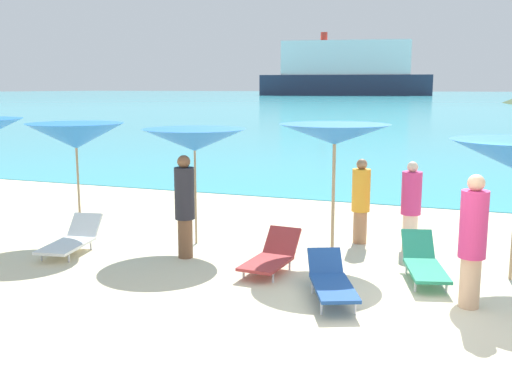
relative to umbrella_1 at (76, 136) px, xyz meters
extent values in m
cube|color=beige|center=(6.68, 8.10, -2.21)|extent=(50.00, 100.00, 0.30)
cube|color=#38B7CC|center=(6.68, 225.58, -2.05)|extent=(650.00, 440.00, 0.02)
cylinder|color=#9E7F59|center=(0.00, 0.00, -0.97)|extent=(0.05, 0.05, 2.19)
cone|color=blue|center=(0.00, 0.00, 0.00)|extent=(2.01, 2.01, 0.50)
sphere|color=#9E7F59|center=(0.00, 0.00, 0.16)|extent=(0.07, 0.07, 0.07)
cylinder|color=#9E7F59|center=(2.45, 0.35, -0.99)|extent=(0.04, 0.04, 2.13)
cone|color=blue|center=(2.45, 0.35, -0.03)|extent=(2.15, 2.15, 0.42)
sphere|color=#9E7F59|center=(2.45, 0.35, 0.10)|extent=(0.07, 0.07, 0.07)
cylinder|color=#9E7F59|center=(5.12, 0.50, -0.92)|extent=(0.06, 0.06, 2.29)
cone|color=blue|center=(5.12, 0.50, 0.14)|extent=(2.16, 2.16, 0.36)
sphere|color=#9E7F59|center=(5.12, 0.50, 0.26)|extent=(0.07, 0.07, 0.07)
cube|color=white|center=(0.61, -1.25, -1.88)|extent=(0.80, 1.28, 0.05)
cube|color=white|center=(0.48, -0.49, -1.68)|extent=(0.64, 0.49, 0.43)
cylinder|color=silver|center=(0.42, -1.67, -1.98)|extent=(0.04, 0.04, 0.16)
cylinder|color=silver|center=(0.93, -1.58, -1.98)|extent=(0.04, 0.04, 0.16)
cylinder|color=silver|center=(0.28, -0.84, -1.98)|extent=(0.04, 0.04, 0.16)
cylinder|color=silver|center=(0.79, -0.76, -1.98)|extent=(0.04, 0.04, 0.16)
cube|color=#A53333|center=(4.39, -1.04, -1.87)|extent=(0.67, 1.06, 0.05)
cube|color=#A53333|center=(4.44, -0.36, -1.66)|extent=(0.60, 0.44, 0.45)
cylinder|color=silver|center=(4.11, -1.33, -1.98)|extent=(0.04, 0.04, 0.17)
cylinder|color=silver|center=(4.62, -1.37, -1.98)|extent=(0.04, 0.04, 0.17)
cylinder|color=silver|center=(4.16, -0.62, -1.98)|extent=(0.04, 0.04, 0.17)
cylinder|color=silver|center=(4.67, -0.66, -1.98)|extent=(0.04, 0.04, 0.17)
cube|color=#1E478C|center=(5.73, -1.97, -1.82)|extent=(0.97, 1.32, 0.05)
cube|color=#1E478C|center=(5.43, -1.26, -1.66)|extent=(0.61, 0.53, 0.35)
cylinder|color=silver|center=(5.67, -2.41, -1.95)|extent=(0.04, 0.04, 0.22)
cylinder|color=silver|center=(6.09, -2.23, -1.95)|extent=(0.04, 0.04, 0.22)
cylinder|color=silver|center=(5.34, -1.64, -1.95)|extent=(0.04, 0.04, 0.22)
cylinder|color=silver|center=(5.76, -1.46, -1.95)|extent=(0.04, 0.04, 0.22)
cube|color=#268C66|center=(6.87, -0.59, -1.85)|extent=(0.84, 1.31, 0.05)
cube|color=#268C66|center=(6.66, 0.18, -1.64)|extent=(0.61, 0.56, 0.44)
cylinder|color=silver|center=(6.76, -1.03, -1.97)|extent=(0.04, 0.04, 0.19)
cylinder|color=silver|center=(7.19, -0.91, -1.97)|extent=(0.04, 0.04, 0.19)
cylinder|color=silver|center=(6.53, -0.21, -1.97)|extent=(0.04, 0.04, 0.19)
cylinder|color=silver|center=(6.97, -0.09, -1.97)|extent=(0.04, 0.04, 0.19)
cylinder|color=brown|center=(2.70, -0.59, -1.71)|extent=(0.26, 0.26, 0.71)
cylinder|color=#26262D|center=(2.70, -0.59, -0.89)|extent=(0.35, 0.35, 0.92)
sphere|color=brown|center=(2.70, -0.59, -0.33)|extent=(0.23, 0.23, 0.23)
cylinder|color=#A3704C|center=(5.43, 1.53, -1.74)|extent=(0.26, 0.26, 0.64)
cylinder|color=orange|center=(5.43, 1.53, -1.01)|extent=(0.35, 0.35, 0.83)
sphere|color=#A3704C|center=(5.43, 1.53, -0.50)|extent=(0.21, 0.21, 0.21)
cylinder|color=#DBAA84|center=(7.52, -1.41, -1.70)|extent=(0.28, 0.28, 0.72)
cylinder|color=#D83372|center=(7.52, -1.41, -0.88)|extent=(0.37, 0.37, 0.93)
sphere|color=#DBAA84|center=(7.52, -1.41, -0.31)|extent=(0.23, 0.23, 0.23)
cylinder|color=beige|center=(6.37, 1.61, -1.75)|extent=(0.28, 0.28, 0.63)
cylinder|color=#D83372|center=(6.37, 1.61, -1.02)|extent=(0.38, 0.38, 0.82)
sphere|color=beige|center=(6.37, 1.61, -0.52)|extent=(0.20, 0.20, 0.20)
cube|color=#262D47|center=(-40.99, 212.38, 1.72)|extent=(62.83, 19.06, 7.52)
cube|color=white|center=(-40.99, 212.38, 11.68)|extent=(47.22, 14.78, 12.41)
cylinder|color=red|center=(-48.67, 210.87, 19.38)|extent=(2.49, 2.49, 3.00)
camera|label=1|loc=(7.54, -9.87, 0.95)|focal=42.03mm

